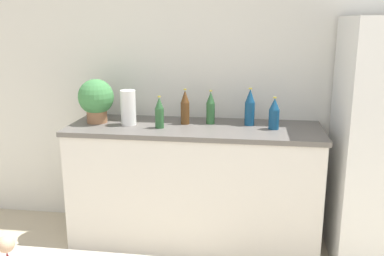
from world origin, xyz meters
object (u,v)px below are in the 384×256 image
at_px(potted_plant, 96,99).
at_px(back_bottle_3, 274,114).
at_px(back_bottle_2, 211,108).
at_px(paper_towel_roll, 128,108).
at_px(back_bottle_0, 250,108).
at_px(back_bottle_4, 159,113).
at_px(back_bottle_1, 185,107).

relative_size(potted_plant, back_bottle_3, 1.42).
distance_m(potted_plant, back_bottle_2, 0.86).
xyz_separation_m(paper_towel_roll, back_bottle_0, (0.89, 0.11, 0.00)).
bearing_deg(back_bottle_4, back_bottle_0, 15.26).
bearing_deg(paper_towel_roll, back_bottle_4, -14.11).
bearing_deg(back_bottle_0, back_bottle_2, 178.91).
relative_size(potted_plant, back_bottle_1, 1.25).
xyz_separation_m(back_bottle_0, back_bottle_2, (-0.29, 0.01, -0.01)).
distance_m(back_bottle_3, back_bottle_4, 0.82).
xyz_separation_m(back_bottle_0, back_bottle_1, (-0.48, -0.03, -0.01)).
bearing_deg(back_bottle_3, back_bottle_0, 150.80).
height_order(paper_towel_roll, back_bottle_4, paper_towel_roll).
relative_size(paper_towel_roll, back_bottle_3, 1.11).
bearing_deg(back_bottle_4, potted_plant, 168.81).
height_order(back_bottle_0, back_bottle_4, back_bottle_0).
bearing_deg(back_bottle_1, potted_plant, -176.22).
bearing_deg(back_bottle_4, paper_towel_roll, 165.89).
distance_m(paper_towel_roll, back_bottle_1, 0.42).
relative_size(back_bottle_0, back_bottle_1, 1.04).
relative_size(back_bottle_2, back_bottle_3, 1.09).
relative_size(paper_towel_roll, back_bottle_1, 0.97).
distance_m(potted_plant, paper_towel_roll, 0.27).
xyz_separation_m(back_bottle_3, back_bottle_4, (-0.81, -0.08, 0.00)).
xyz_separation_m(potted_plant, back_bottle_3, (1.32, -0.02, -0.07)).
xyz_separation_m(potted_plant, back_bottle_4, (0.51, -0.10, -0.07)).
distance_m(back_bottle_0, back_bottle_1, 0.48).
relative_size(back_bottle_1, back_bottle_3, 1.14).
bearing_deg(back_bottle_2, potted_plant, -174.67).
distance_m(back_bottle_2, back_bottle_3, 0.47).
distance_m(back_bottle_0, back_bottle_3, 0.20).
height_order(back_bottle_0, back_bottle_1, back_bottle_0).
bearing_deg(back_bottle_2, back_bottle_1, -169.19).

